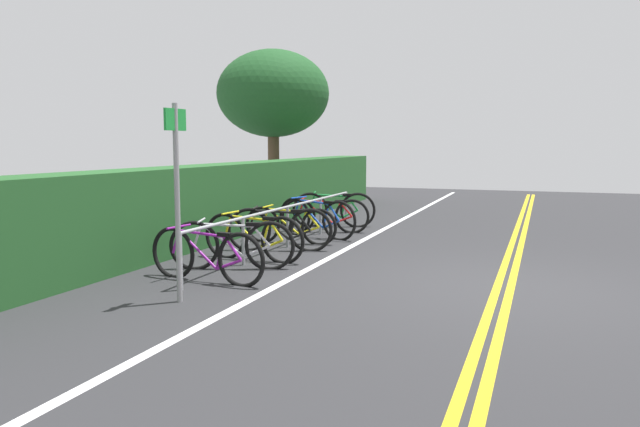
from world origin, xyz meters
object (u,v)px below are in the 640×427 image
object	(u,v)px
bicycle_0	(206,255)
bicycle_6	(325,215)
bike_rack	(287,215)
bicycle_1	(232,245)
bicycle_4	(291,225)
sign_post_near	(177,184)
bicycle_5	(316,218)
tree_mid	(273,94)
bicycle_2	(253,237)
bicycle_3	(280,229)
bicycle_7	(334,210)

from	to	relation	value
bicycle_0	bicycle_6	distance (m)	4.72
bike_rack	bicycle_1	world-z (taller)	bike_rack
bike_rack	bicycle_4	xyz separation A→B (m)	(0.45, 0.14, -0.24)
bike_rack	sign_post_near	xyz separation A→B (m)	(-3.77, -0.29, 0.78)
bicycle_0	bicycle_5	distance (m)	4.01
sign_post_near	bicycle_6	bearing A→B (deg)	3.02
tree_mid	bicycle_5	bearing A→B (deg)	-148.34
bicycle_2	bicycle_5	world-z (taller)	bicycle_5
bicycle_6	sign_post_near	size ratio (longest dim) A/B	0.80
bicycle_3	bicycle_6	size ratio (longest dim) A/B	0.97
bicycle_5	tree_mid	xyz separation A→B (m)	(5.51, 3.40, 2.83)
bicycle_7	sign_post_near	xyz separation A→B (m)	(-6.55, -0.40, 0.97)
bicycle_1	bicycle_2	world-z (taller)	bicycle_2
bicycle_7	bicycle_5	bearing A→B (deg)	-173.60
bicycle_5	bicycle_6	distance (m)	0.71
bicycle_2	bicycle_7	distance (m)	4.03
bicycle_3	bicycle_4	size ratio (longest dim) A/B	0.98
bicycle_3	tree_mid	distance (m)	8.33
bike_rack	bicycle_6	xyz separation A→B (m)	(1.95, 0.01, -0.22)
bicycle_3	bicycle_6	world-z (taller)	bicycle_3
bicycle_0	bike_rack	bearing A→B (deg)	0.94
sign_post_near	bike_rack	bearing A→B (deg)	4.43
bicycle_1	bicycle_2	xyz separation A→B (m)	(0.70, 0.01, 0.01)
bicycle_3	bicycle_7	world-z (taller)	bicycle_7
bike_rack	bicycle_0	xyz separation A→B (m)	(-2.77, -0.05, -0.22)
sign_post_near	tree_mid	xyz separation A→B (m)	(10.53, 3.63, 1.86)
bicycle_1	bicycle_5	distance (m)	3.19
bicycle_4	bicycle_7	xyz separation A→B (m)	(2.33, -0.03, 0.04)
bike_rack	bicycle_7	bearing A→B (deg)	2.23
bike_rack	bicycle_7	xyz separation A→B (m)	(2.78, 0.11, -0.19)
bicycle_3	tree_mid	bearing A→B (deg)	25.23
bicycle_3	bicycle_7	distance (m)	3.11
bike_rack	bicycle_7	size ratio (longest dim) A/B	3.85
bicycle_0	bicycle_2	size ratio (longest dim) A/B	1.03
bicycle_0	tree_mid	distance (m)	10.50
bicycle_1	tree_mid	bearing A→B (deg)	20.86
bicycle_1	bicycle_3	size ratio (longest dim) A/B	1.00
bicycle_5	bicycle_3	bearing A→B (deg)	177.75
bicycle_6	bicycle_0	bearing A→B (deg)	-179.33
bicycle_1	bicycle_4	distance (m)	2.40
bicycle_5	tree_mid	distance (m)	7.07
bicycle_3	bike_rack	bearing A→B (deg)	0.47
bicycle_1	bicycle_2	size ratio (longest dim) A/B	0.98
tree_mid	bicycle_0	bearing A→B (deg)	-160.46
sign_post_near	tree_mid	bearing A→B (deg)	19.02
bicycle_1	bicycle_7	bearing A→B (deg)	1.08
bicycle_1	tree_mid	distance (m)	9.74
bicycle_5	bicycle_7	world-z (taller)	same
bicycle_1	bicycle_0	bearing A→B (deg)	-175.55
bicycle_2	bicycle_1	bearing A→B (deg)	-178.94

